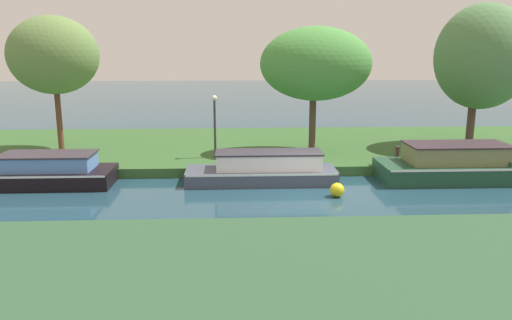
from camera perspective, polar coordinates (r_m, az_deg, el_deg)
The scene contains 12 objects.
ground_plane at distance 18.52m, azimuth 6.32°, elevation -3.48°, with size 120.00×120.00×0.00m, color #204252.
riverbank_far at distance 25.21m, azimuth 3.88°, elevation 1.42°, with size 72.00×10.00×0.40m, color #345D2B.
riverbank_near at distance 10.30m, azimuth 14.39°, elevation -16.52°, with size 72.00×10.00×0.40m, color #2D5234.
forest_barge at distance 21.13m, azimuth 21.47°, elevation -0.50°, with size 5.53×2.30×1.47m.
black_narrowboat at distance 20.53m, azimuth -22.39°, elevation -1.23°, with size 4.69×2.09×1.23m.
slate_cruiser at distance 19.36m, azimuth 0.88°, elevation -1.10°, with size 5.78×1.75×1.23m.
willow_tree_left at distance 24.96m, azimuth -22.05°, elevation 10.95°, with size 4.10×3.21×6.13m.
willow_tree_centre at distance 22.92m, azimuth 6.83°, elevation 10.78°, with size 5.02×3.49×5.64m.
willow_tree_right at distance 26.02m, azimuth 24.32°, elevation 10.63°, with size 4.30×4.48×6.73m.
lamp_post at distance 21.83m, azimuth -4.72°, elevation 4.75°, with size 0.24×0.24×2.71m.
mooring_post_near at distance 21.82m, azimuth 15.74°, elevation 0.62°, with size 0.18×0.18×0.68m, color #46302D.
channel_buoy at distance 17.84m, azimuth 9.21°, elevation -3.37°, with size 0.50×0.50×0.50m, color yellow.
Camera 1 is at (-2.85, -17.55, 5.18)m, focal length 35.20 mm.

